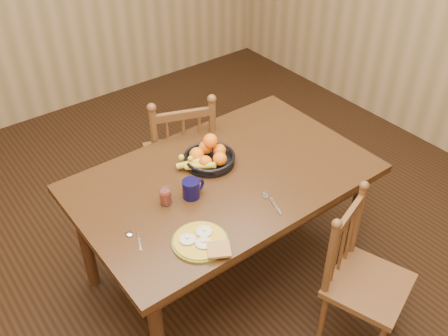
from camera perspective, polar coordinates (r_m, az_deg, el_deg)
room at (r=2.38m, az=0.00°, el=10.56°), size 4.52×5.02×2.72m
dining_table at (r=2.76m, az=0.00°, el=-2.22°), size 1.60×1.00×0.75m
chair_far at (r=3.32m, az=-4.93°, el=1.18°), size 0.56×0.55×0.97m
chair_near at (r=2.70m, az=15.52°, el=-12.19°), size 0.50×0.48×0.87m
breakfast_plate at (r=2.32m, az=-2.65°, el=-8.36°), size 0.26×0.31×0.04m
fork at (r=2.54m, az=5.51°, el=-3.89°), size 0.06×0.18×0.00m
spoon at (r=2.39m, az=-10.44°, el=-7.67°), size 0.06×0.15×0.01m
coffee_mug at (r=2.55m, az=-3.71°, el=-2.35°), size 0.13×0.09×0.10m
juice_glass at (r=2.52m, az=-6.70°, el=-3.29°), size 0.06×0.06×0.09m
fruit_bowl at (r=2.77m, az=-1.78°, el=1.33°), size 0.32×0.29×0.17m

